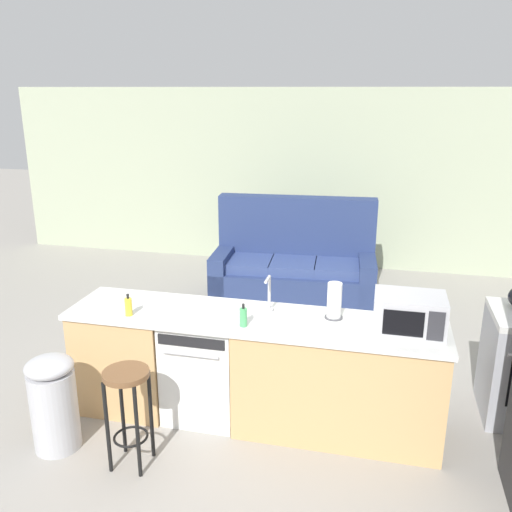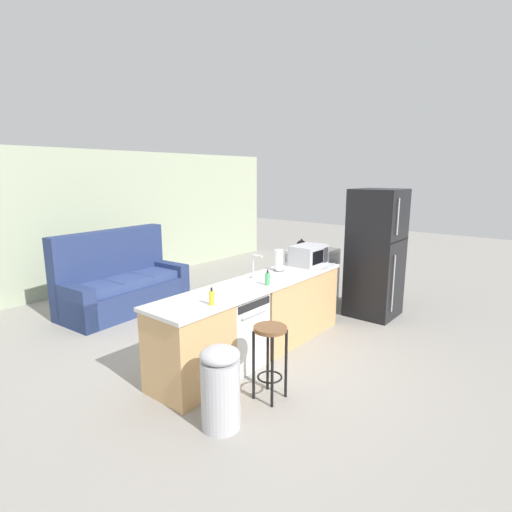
% 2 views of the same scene
% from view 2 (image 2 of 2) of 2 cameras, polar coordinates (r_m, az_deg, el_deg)
% --- Properties ---
extents(ground_plane, '(24.00, 24.00, 0.00)m').
position_cam_2_polar(ground_plane, '(4.96, -1.05, -14.13)').
color(ground_plane, gray).
extents(wall_back, '(10.00, 0.06, 2.60)m').
position_cam_2_polar(wall_back, '(8.05, -23.19, 4.61)').
color(wall_back, '#A8B293').
rests_on(wall_back, ground_plane).
extents(kitchen_counter, '(2.94, 0.66, 0.90)m').
position_cam_2_polar(kitchen_counter, '(4.97, 0.73, -8.84)').
color(kitchen_counter, tan).
rests_on(kitchen_counter, ground_plane).
extents(dishwasher, '(0.58, 0.61, 0.84)m').
position_cam_2_polar(dishwasher, '(4.62, -3.10, -10.47)').
color(dishwasher, white).
rests_on(dishwasher, ground_plane).
extents(stove_range, '(0.76, 0.68, 0.90)m').
position_cam_2_polar(stove_range, '(6.92, 8.06, -2.72)').
color(stove_range, '#A8AAB2').
rests_on(stove_range, ground_plane).
extents(refrigerator, '(0.72, 0.73, 1.94)m').
position_cam_2_polar(refrigerator, '(6.33, 16.73, 0.35)').
color(refrigerator, black).
rests_on(refrigerator, ground_plane).
extents(microwave, '(0.50, 0.37, 0.28)m').
position_cam_2_polar(microwave, '(5.64, 7.51, 0.12)').
color(microwave, '#B7B7BC').
rests_on(microwave, kitchen_counter).
extents(sink_faucet, '(0.07, 0.18, 0.30)m').
position_cam_2_polar(sink_faucet, '(4.87, -0.28, -1.73)').
color(sink_faucet, silver).
rests_on(sink_faucet, kitchen_counter).
extents(paper_towel_roll, '(0.14, 0.14, 0.28)m').
position_cam_2_polar(paper_towel_roll, '(5.26, 3.25, -0.66)').
color(paper_towel_roll, '#4C4C51').
rests_on(paper_towel_roll, kitchen_counter).
extents(soap_bottle, '(0.06, 0.06, 0.18)m').
position_cam_2_polar(soap_bottle, '(4.61, 1.66, -3.28)').
color(soap_bottle, '#4CB266').
rests_on(soap_bottle, kitchen_counter).
extents(dish_soap_bottle, '(0.06, 0.06, 0.18)m').
position_cam_2_polar(dish_soap_bottle, '(3.94, -6.34, -5.95)').
color(dish_soap_bottle, yellow).
rests_on(dish_soap_bottle, kitchen_counter).
extents(kettle, '(0.21, 0.17, 0.19)m').
position_cam_2_polar(kettle, '(6.74, 6.51, 1.57)').
color(kettle, black).
rests_on(kettle, stove_range).
extents(bar_stool, '(0.32, 0.32, 0.74)m').
position_cam_2_polar(bar_stool, '(3.92, 2.01, -12.84)').
color(bar_stool, brown).
rests_on(bar_stool, ground_plane).
extents(trash_bin, '(0.35, 0.35, 0.74)m').
position_cam_2_polar(trash_bin, '(3.60, -5.10, -18.10)').
color(trash_bin, '#B7B7BC').
rests_on(trash_bin, ground_plane).
extents(couch, '(2.06, 1.04, 1.27)m').
position_cam_2_polar(couch, '(6.83, -18.79, -3.95)').
color(couch, navy).
rests_on(couch, ground_plane).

